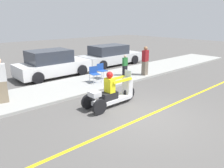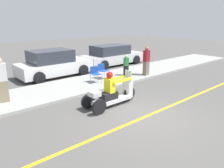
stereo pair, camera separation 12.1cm
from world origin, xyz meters
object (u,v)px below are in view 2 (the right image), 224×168
(folding_chair_curbside, at_px, (103,69))
(parked_car_lot_right, at_px, (53,64))
(spectator_far_back, at_px, (2,81))
(folding_chair_set_back, at_px, (95,73))
(motorcycle_trike, at_px, (112,94))
(spectator_near_curb, at_px, (146,61))
(parked_car_lot_left, at_px, (112,56))
(spectator_end_of_line, at_px, (126,66))

(folding_chair_curbside, xyz_separation_m, parked_car_lot_right, (-1.61, 2.64, 0.12))
(spectator_far_back, height_order, folding_chair_set_back, spectator_far_back)
(motorcycle_trike, distance_m, spectator_near_curb, 4.91)
(spectator_far_back, distance_m, parked_car_lot_left, 9.04)
(folding_chair_curbside, bearing_deg, parked_car_lot_left, 42.23)
(spectator_far_back, xyz_separation_m, folding_chair_curbside, (5.22, 0.25, -0.35))
(parked_car_lot_left, xyz_separation_m, parked_car_lot_right, (-4.85, -0.30, 0.04))
(folding_chair_curbside, bearing_deg, folding_chair_set_back, -155.62)
(spectator_end_of_line, relative_size, folding_chair_curbside, 1.47)
(motorcycle_trike, relative_size, spectator_near_curb, 1.46)
(folding_chair_curbside, height_order, parked_car_lot_right, parked_car_lot_right)
(spectator_end_of_line, xyz_separation_m, parked_car_lot_left, (1.78, 3.32, -0.00))
(motorcycle_trike, height_order, parked_car_lot_left, parked_car_lot_left)
(motorcycle_trike, distance_m, folding_chair_curbside, 3.75)
(spectator_end_of_line, distance_m, parked_car_lot_left, 3.77)
(spectator_near_curb, height_order, parked_car_lot_right, spectator_near_curb)
(motorcycle_trike, bearing_deg, spectator_far_back, 137.78)
(spectator_far_back, relative_size, folding_chair_set_back, 2.17)
(spectator_end_of_line, xyz_separation_m, folding_chair_set_back, (-2.22, 0.03, -0.07))
(spectator_end_of_line, relative_size, parked_car_lot_left, 0.25)
(spectator_far_back, bearing_deg, folding_chair_curbside, 2.78)
(spectator_far_back, relative_size, parked_car_lot_right, 0.42)
(spectator_end_of_line, xyz_separation_m, parked_car_lot_right, (-3.07, 3.02, 0.04))
(spectator_end_of_line, bearing_deg, spectator_near_curb, -36.28)
(motorcycle_trike, xyz_separation_m, parked_car_lot_right, (0.41, 5.79, 0.25))
(spectator_far_back, relative_size, spectator_end_of_line, 1.48)
(folding_chair_curbside, distance_m, parked_car_lot_right, 3.10)
(motorcycle_trike, relative_size, folding_chair_set_back, 2.97)
(spectator_far_back, distance_m, spectator_end_of_line, 6.68)
(motorcycle_trike, distance_m, folding_chair_set_back, 3.07)
(spectator_near_curb, bearing_deg, folding_chair_curbside, 155.93)
(spectator_far_back, relative_size, parked_car_lot_left, 0.37)
(folding_chair_curbside, bearing_deg, spectator_end_of_line, -14.49)
(spectator_near_curb, distance_m, folding_chair_set_back, 3.28)
(motorcycle_trike, distance_m, spectator_end_of_line, 4.45)
(motorcycle_trike, xyz_separation_m, folding_chair_set_back, (1.25, 2.80, 0.13))
(spectator_near_curb, relative_size, parked_car_lot_right, 0.39)
(folding_chair_set_back, bearing_deg, parked_car_lot_left, 39.36)
(spectator_far_back, bearing_deg, parked_car_lot_right, 38.77)
(spectator_far_back, distance_m, folding_chair_set_back, 4.46)
(spectator_far_back, distance_m, parked_car_lot_right, 4.63)
(spectator_far_back, distance_m, folding_chair_curbside, 5.23)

